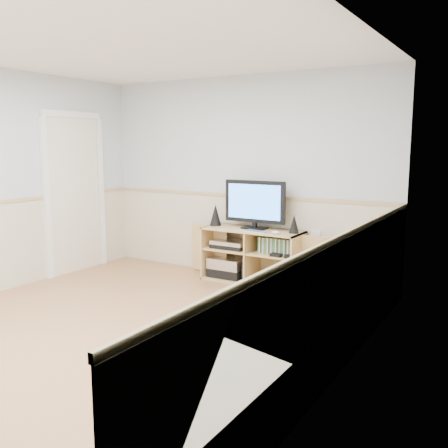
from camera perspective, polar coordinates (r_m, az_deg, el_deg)
The scene contains 11 objects.
room at distance 4.61m, azimuth -11.53°, elevation 3.38°, with size 4.04×4.54×2.54m.
media_cabinet at distance 6.12m, azimuth 3.51°, elevation -3.49°, with size 1.91×0.46×0.65m.
monitor at distance 6.00m, azimuth 3.54°, elevation 2.42°, with size 0.79×0.18×0.58m.
speaker_left at distance 6.27m, azimuth -0.98°, elevation 1.05°, with size 0.15×0.15×0.27m, color black.
speaker_right at distance 5.78m, azimuth 8.01°, elevation 0.01°, with size 0.12×0.12×0.21m, color black.
keyboard at distance 5.83m, azimuth 3.73°, elevation -0.86°, with size 0.30×0.12×0.01m, color white.
mouse at distance 5.72m, azimuth 5.94°, elevation -0.96°, with size 0.10×0.06×0.04m, color white.
av_components at distance 6.25m, azimuth 0.59°, elevation -4.27°, with size 0.52×0.33×0.47m.
game_consoles at distance 5.98m, azimuth 5.87°, elevation -6.38°, with size 0.46×0.31×0.11m.
game_cases at distance 5.88m, azimuth 6.00°, elevation -2.50°, with size 0.42×0.14×0.19m, color #3F8C3F.
wall_outlet at distance 5.94m, azimuth 10.43°, elevation -1.35°, with size 0.12×0.03×0.12m, color white.
Camera 1 is at (3.05, -3.25, 1.65)m, focal length 40.00 mm.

